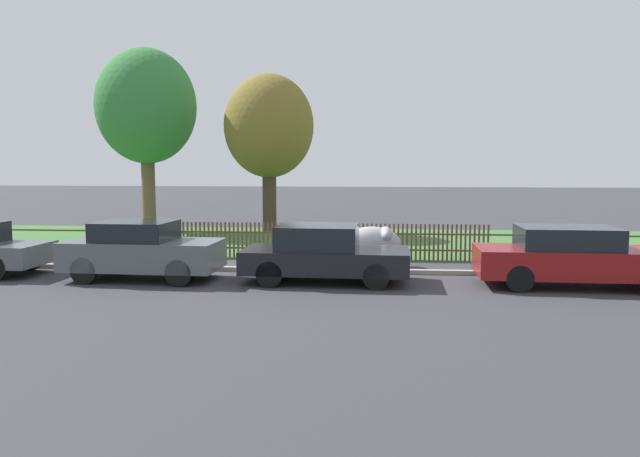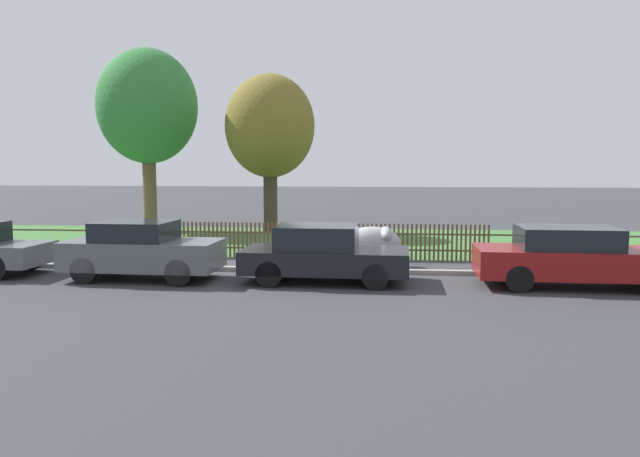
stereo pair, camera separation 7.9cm
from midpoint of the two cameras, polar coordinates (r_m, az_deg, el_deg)
name	(u,v)px [view 2 (the right image)]	position (r m, az deg, el deg)	size (l,w,h in m)	color
ground_plane	(303,273)	(16.56, -1.42, -4.08)	(120.00, 120.00, 0.00)	#38383D
kerb_stone	(304,270)	(16.65, -1.38, -3.82)	(32.96, 0.20, 0.12)	#9E998E
grass_strip	(326,241)	(23.30, 0.65, -1.13)	(32.96, 8.81, 0.01)	#3D7033
park_fence	(313,241)	(18.89, -0.51, -1.14)	(32.96, 0.05, 1.10)	brown
parked_car_black_saloon	(142,250)	(16.16, -15.86, -1.88)	(3.86, 1.81, 1.46)	#51565B
parked_car_navy_estate	(323,253)	(15.22, 0.44, -2.30)	(4.06, 1.93, 1.40)	black
parked_car_red_compact	(574,257)	(15.73, 22.34, -2.41)	(4.63, 1.83, 1.42)	maroon
covered_motorcycle	(373,243)	(17.56, 5.03, -1.30)	(1.77, 0.95, 1.13)	black
tree_nearest_kerb	(147,107)	(27.54, -15.42, 10.64)	(4.17, 4.17, 7.67)	brown
tree_behind_motorcycle	(270,127)	(26.08, -4.52, 9.22)	(3.70, 3.70, 6.55)	#473828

